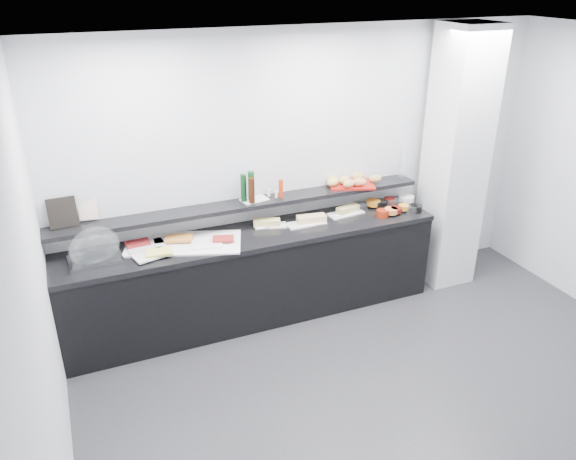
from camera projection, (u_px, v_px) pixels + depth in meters
name	position (u px, v px, depth m)	size (l,w,h in m)	color
ground	(411.00, 407.00, 4.43)	(5.00, 5.00, 0.00)	#2D2D30
back_wall	(309.00, 169.00, 5.54)	(5.00, 0.02, 2.70)	silver
ceiling	(454.00, 52.00, 3.29)	(5.00, 5.00, 0.00)	white
column	(455.00, 161.00, 5.77)	(0.50, 0.50, 2.70)	silver
buffet_cabinet	(254.00, 278.00, 5.43)	(3.60, 0.60, 0.85)	black
counter_top	(253.00, 236.00, 5.24)	(3.62, 0.62, 0.05)	black
wall_shelf	(246.00, 204.00, 5.28)	(3.60, 0.25, 0.04)	black
cloche_base	(95.00, 260.00, 4.72)	(0.43, 0.29, 0.04)	#B1B2B8
cloche_dome	(95.00, 247.00, 4.70)	(0.44, 0.29, 0.34)	white
linen_runner	(184.00, 243.00, 5.03)	(1.01, 0.48, 0.01)	white
platter_meat_a	(146.00, 246.00, 4.95)	(0.33, 0.22, 0.01)	silver
food_meat_a	(138.00, 243.00, 4.96)	(0.21, 0.13, 0.02)	maroon
platter_salmon	(170.00, 238.00, 5.09)	(0.29, 0.20, 0.01)	silver
food_salmon	(179.00, 238.00, 5.05)	(0.24, 0.15, 0.02)	#C97029
platter_cheese	(150.00, 255.00, 4.79)	(0.28, 0.19, 0.01)	silver
food_cheese	(159.00, 252.00, 4.79)	(0.22, 0.14, 0.02)	#E4D858
platter_meat_b	(207.00, 244.00, 4.98)	(0.27, 0.18, 0.01)	white
food_meat_b	(223.00, 239.00, 5.04)	(0.19, 0.12, 0.02)	maroon
sandwich_plate_left	(271.00, 226.00, 5.38)	(0.30, 0.13, 0.01)	white
sandwich_food_left	(267.00, 222.00, 5.36)	(0.25, 0.10, 0.06)	#E7CE79
tongs_left	(266.00, 228.00, 5.30)	(0.01, 0.01, 0.16)	silver
sandwich_plate_mid	(306.00, 224.00, 5.42)	(0.38, 0.16, 0.01)	silver
sandwich_food_mid	(311.00, 218.00, 5.44)	(0.28, 0.11, 0.06)	#E3B977
tongs_mid	(320.00, 225.00, 5.37)	(0.01, 0.01, 0.16)	silver
sandwich_plate_right	(345.00, 213.00, 5.64)	(0.37, 0.16, 0.01)	white
sandwich_food_right	(348.00, 209.00, 5.65)	(0.24, 0.09, 0.06)	tan
tongs_right	(339.00, 216.00, 5.55)	(0.01, 0.01, 0.16)	silver
bowl_glass_fruit	(360.00, 207.00, 5.73)	(0.17, 0.17, 0.07)	white
fill_glass_fruit	(373.00, 203.00, 5.80)	(0.15, 0.15, 0.05)	orange
bowl_black_jam	(380.00, 204.00, 5.80)	(0.15, 0.15, 0.07)	black
fill_black_jam	(389.00, 200.00, 5.85)	(0.12, 0.12, 0.05)	#5A0F0C
bowl_glass_cream	(394.00, 202.00, 5.84)	(0.18, 0.18, 0.07)	white
fill_glass_cream	(406.00, 198.00, 5.91)	(0.16, 0.16, 0.05)	silver
bowl_red_jam	(383.00, 213.00, 5.57)	(0.12, 0.12, 0.07)	maroon
fill_red_jam	(396.00, 210.00, 5.62)	(0.11, 0.11, 0.05)	#62110E
bowl_glass_salmon	(411.00, 209.00, 5.68)	(0.14, 0.14, 0.07)	white
fill_glass_salmon	(391.00, 211.00, 5.60)	(0.13, 0.13, 0.05)	orange
bowl_black_fruit	(416.00, 208.00, 5.69)	(0.12, 0.12, 0.07)	black
fill_black_fruit	(403.00, 207.00, 5.69)	(0.10, 0.10, 0.05)	orange
framed_print	(62.00, 213.00, 4.72)	(0.23, 0.02, 0.26)	black
print_art	(88.00, 207.00, 4.83)	(0.16, 0.00, 0.22)	beige
condiment_tray	(254.00, 200.00, 5.32)	(0.25, 0.15, 0.01)	white
bottle_green_a	(244.00, 188.00, 5.22)	(0.06, 0.06, 0.26)	black
bottle_brown	(252.00, 190.00, 5.19)	(0.06, 0.06, 0.24)	#331609
bottle_green_b	(251.00, 186.00, 5.24)	(0.06, 0.06, 0.28)	#103D19
bottle_hot	(281.00, 189.00, 5.31)	(0.04, 0.04, 0.18)	red
shaker_salt	(276.00, 194.00, 5.33)	(0.03, 0.03, 0.07)	white
shaker_pepper	(269.00, 193.00, 5.37)	(0.03, 0.03, 0.07)	silver
bread_tray	(351.00, 184.00, 5.68)	(0.45, 0.31, 0.02)	maroon
bread_roll_nw	(332.00, 180.00, 5.66)	(0.13, 0.08, 0.08)	#B29044
bread_roll_n	(344.00, 180.00, 5.66)	(0.14, 0.09, 0.08)	tan
bread_roll_ne	(358.00, 176.00, 5.75)	(0.13, 0.09, 0.08)	#B69145
bread_roll_sw	(349.00, 184.00, 5.56)	(0.13, 0.08, 0.08)	tan
bread_roll_s	(359.00, 182.00, 5.60)	(0.15, 0.10, 0.08)	#BF7749
bread_roll_se	(375.00, 179.00, 5.69)	(0.13, 0.08, 0.08)	#B48344
bread_roll_midw	(333.00, 182.00, 5.59)	(0.14, 0.09, 0.08)	tan
carafe	(403.00, 165.00, 5.80)	(0.09, 0.09, 0.30)	white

